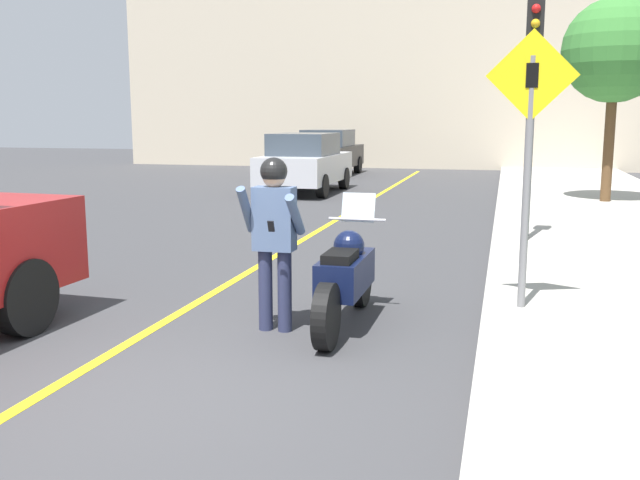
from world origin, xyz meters
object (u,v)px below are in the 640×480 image
(motorcycle, at_px, (346,277))
(parked_car_black, at_px, (329,152))
(crossing_sign, at_px, (529,144))
(traffic_light, at_px, (533,75))
(street_tree, at_px, (615,51))
(person_biker, at_px, (274,226))
(parked_car_silver, at_px, (305,163))

(motorcycle, xyz_separation_m, parked_car_black, (-4.87, 18.96, 0.35))
(crossing_sign, distance_m, traffic_light, 4.44)
(street_tree, bearing_deg, crossing_sign, -101.33)
(person_biker, distance_m, traffic_light, 6.16)
(person_biker, xyz_separation_m, crossing_sign, (2.38, 1.01, 0.78))
(traffic_light, xyz_separation_m, parked_car_black, (-6.74, 13.95, -1.90))
(person_biker, relative_size, crossing_sign, 0.61)
(motorcycle, relative_size, person_biker, 1.29)
(motorcycle, relative_size, traffic_light, 0.59)
(parked_car_silver, height_order, parked_car_black, same)
(person_biker, distance_m, parked_car_black, 19.77)
(crossing_sign, relative_size, parked_car_black, 0.67)
(street_tree, distance_m, parked_car_silver, 8.43)
(traffic_light, relative_size, parked_car_black, 0.90)
(traffic_light, relative_size, street_tree, 0.80)
(traffic_light, height_order, parked_car_black, traffic_light)
(person_biker, height_order, crossing_sign, crossing_sign)
(person_biker, xyz_separation_m, parked_car_silver, (-3.35, 12.95, -0.20))
(street_tree, relative_size, parked_car_silver, 1.12)
(motorcycle, height_order, parked_car_black, parked_car_black)
(crossing_sign, bearing_deg, street_tree, 78.67)
(crossing_sign, xyz_separation_m, parked_car_black, (-6.61, 18.30, -0.98))
(street_tree, bearing_deg, parked_car_silver, 170.01)
(parked_car_black, bearing_deg, person_biker, -77.65)
(motorcycle, relative_size, parked_car_silver, 0.53)
(motorcycle, height_order, traffic_light, traffic_light)
(motorcycle, xyz_separation_m, person_biker, (-0.64, -0.36, 0.55))
(person_biker, relative_size, traffic_light, 0.46)
(street_tree, relative_size, parked_car_black, 1.12)
(street_tree, xyz_separation_m, parked_car_silver, (-7.84, 1.38, -2.76))
(crossing_sign, xyz_separation_m, traffic_light, (0.13, 4.35, 0.92))
(person_biker, bearing_deg, parked_car_black, 102.35)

